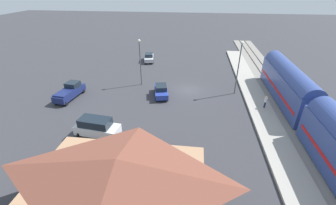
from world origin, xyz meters
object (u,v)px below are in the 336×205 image
(sedan_silver, at_px, (149,57))
(suv_white, at_px, (97,127))
(sedan_blue, at_px, (161,90))
(light_pole_near_platform, at_px, (239,62))
(station_building, at_px, (119,184))
(pickup_navy, at_px, (70,92))
(light_pole_lot_center, at_px, (140,57))
(pedestrian_on_platform, at_px, (266,101))

(sedan_silver, relative_size, suv_white, 0.93)
(sedan_blue, height_order, light_pole_near_platform, light_pole_near_platform)
(light_pole_near_platform, bearing_deg, sedan_silver, -40.57)
(station_building, relative_size, light_pole_near_platform, 1.59)
(station_building, xyz_separation_m, sedan_blue, (-0.05, -19.35, -1.70))
(light_pole_near_platform, bearing_deg, pickup_navy, 10.47)
(station_building, height_order, sedan_blue, station_building)
(light_pole_near_platform, height_order, light_pole_lot_center, light_pole_near_platform)
(pedestrian_on_platform, height_order, sedan_blue, pedestrian_on_platform)
(suv_white, bearing_deg, station_building, 122.77)
(sedan_silver, bearing_deg, pickup_navy, 66.07)
(station_building, xyz_separation_m, light_pole_lot_center, (3.86, -23.09, 2.18))
(sedan_blue, relative_size, sedan_silver, 1.01)
(station_building, bearing_deg, sedan_silver, -81.89)
(pickup_navy, bearing_deg, station_building, 127.89)
(pickup_navy, height_order, light_pole_near_platform, light_pole_near_platform)
(station_building, distance_m, light_pole_near_platform, 24.38)
(pedestrian_on_platform, relative_size, light_pole_lot_center, 0.23)
(pickup_navy, distance_m, sedan_blue, 13.48)
(sedan_silver, distance_m, light_pole_near_platform, 21.79)
(sedan_silver, relative_size, light_pole_lot_center, 0.63)
(pickup_navy, height_order, suv_white, suv_white)
(light_pole_lot_center, bearing_deg, sedan_blue, 136.22)
(sedan_blue, bearing_deg, light_pole_lot_center, -43.78)
(suv_white, bearing_deg, pedestrian_on_platform, -157.22)
(pickup_navy, xyz_separation_m, light_pole_near_platform, (-24.43, -4.52, 3.99))
(pickup_navy, bearing_deg, pedestrian_on_platform, 179.98)
(pedestrian_on_platform, relative_size, pickup_navy, 0.31)
(suv_white, bearing_deg, pickup_navy, -47.55)
(pedestrian_on_platform, distance_m, sedan_silver, 26.90)
(station_building, xyz_separation_m, suv_white, (5.52, -8.58, -1.43))
(pickup_navy, bearing_deg, light_pole_lot_center, -147.02)
(sedan_silver, bearing_deg, light_pole_lot_center, 95.53)
(pedestrian_on_platform, relative_size, sedan_blue, 0.36)
(light_pole_lot_center, bearing_deg, pedestrian_on_platform, 161.66)
(station_building, relative_size, sedan_silver, 2.69)
(pickup_navy, bearing_deg, sedan_silver, -113.93)
(pedestrian_on_platform, relative_size, suv_white, 0.34)
(pickup_navy, height_order, light_pole_lot_center, light_pole_lot_center)
(light_pole_near_platform, bearing_deg, suv_white, 37.74)
(sedan_silver, distance_m, light_pole_lot_center, 13.00)
(station_building, bearing_deg, light_pole_lot_center, -80.52)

